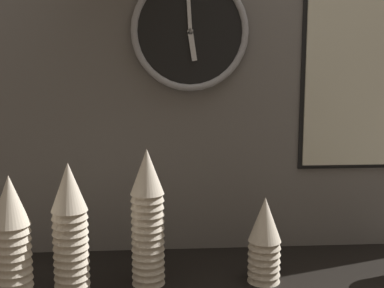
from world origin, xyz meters
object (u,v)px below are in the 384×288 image
(cup_stack_center_left, at_px, (148,217))
(menu_board, at_px, (370,68))
(cup_stack_far_left, at_px, (12,243))
(cup_stack_left, at_px, (70,232))
(wall_clock, at_px, (190,32))
(cup_stack_center_right, at_px, (264,240))

(cup_stack_center_left, bearing_deg, menu_board, 19.00)
(cup_stack_center_left, bearing_deg, cup_stack_far_left, -159.08)
(cup_stack_left, relative_size, cup_stack_center_left, 0.95)
(cup_stack_left, height_order, cup_stack_center_left, cup_stack_center_left)
(cup_stack_far_left, distance_m, menu_board, 1.11)
(cup_stack_far_left, height_order, cup_stack_center_left, cup_stack_center_left)
(cup_stack_left, bearing_deg, cup_stack_far_left, -161.03)
(cup_stack_far_left, relative_size, wall_clock, 0.94)
(cup_stack_left, xyz_separation_m, wall_clock, (0.31, 0.30, 0.49))
(cup_stack_left, xyz_separation_m, cup_stack_far_left, (-0.12, -0.04, -0.01))
(cup_stack_left, relative_size, cup_stack_center_right, 1.49)
(wall_clock, bearing_deg, cup_stack_center_left, -119.19)
(cup_stack_center_right, relative_size, menu_board, 0.37)
(cup_stack_center_left, distance_m, menu_board, 0.80)
(cup_stack_center_right, bearing_deg, wall_clock, 128.16)
(cup_stack_center_left, bearing_deg, wall_clock, 60.81)
(cup_stack_center_left, relative_size, cup_stack_center_right, 1.57)
(cup_stack_center_left, height_order, cup_stack_center_right, cup_stack_center_left)
(cup_stack_left, bearing_deg, cup_stack_center_left, 22.22)
(cup_stack_center_right, height_order, menu_board, menu_board)
(cup_stack_far_left, relative_size, menu_board, 0.52)
(cup_stack_left, height_order, menu_board, menu_board)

